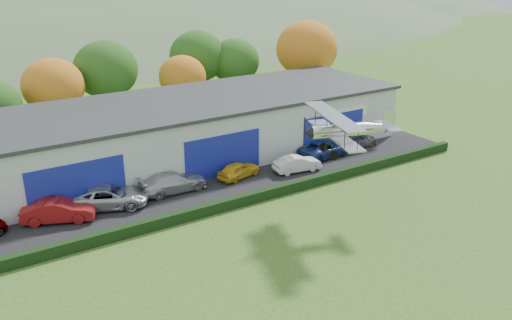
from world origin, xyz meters
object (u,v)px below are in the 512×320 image
car_6 (325,149)px  car_7 (356,140)px  hangar (191,128)px  car_2 (108,197)px  car_3 (173,182)px  car_5 (297,164)px  biplane (346,128)px  car_4 (239,170)px  car_1 (58,211)px

car_6 → car_7: size_ratio=1.15×
hangar → car_2: (-10.13, -6.80, -1.80)m
hangar → car_3: hangar is taller
car_5 → car_2: bearing=91.9°
hangar → car_6: 12.48m
hangar → car_7: 15.93m
hangar → biplane: size_ratio=5.29×
car_3 → car_4: 5.83m
hangar → car_4: bearing=-83.3°
car_6 → car_5: bearing=105.7°
hangar → car_3: 8.62m
car_2 → car_5: (15.89, -1.80, -0.12)m
car_5 → biplane: bearing=174.2°
car_2 → car_7: 24.54m
car_1 → car_6: car_1 is taller
car_1 → car_5: bearing=-71.8°
car_5 → car_7: size_ratio=0.91×
car_3 → biplane: (8.73, -9.80, 5.47)m
hangar → car_3: size_ratio=7.43×
car_3 → car_4: bearing=-92.6°
car_3 → car_5: size_ratio=1.31×
car_2 → hangar: bearing=-35.1°
car_4 → car_6: bearing=-104.2°
car_3 → car_6: bearing=-90.3°
biplane → car_1: bearing=169.7°
car_5 → biplane: 9.95m
car_2 → biplane: bearing=-104.2°
car_2 → car_3: bearing=-68.9°
car_5 → car_6: (4.39, 1.59, 0.05)m
hangar → car_2: hangar is taller
car_7 → biplane: biplane is taller
car_3 → car_4: car_3 is taller
car_4 → car_7: size_ratio=0.85×
car_1 → car_6: (23.90, 0.14, -0.08)m
biplane → hangar: bearing=120.8°
hangar → car_2: 12.33m
car_3 → car_5: bearing=-99.0°
car_3 → car_2: bearing=90.6°
car_3 → car_6: 15.13m
car_2 → car_7: (24.54, 0.30, -0.14)m
car_1 → car_3: size_ratio=0.90×
car_2 → biplane: biplane is taller
car_3 → car_7: bearing=-88.6°
car_5 → car_4: bearing=81.4°
hangar → car_7: size_ratio=8.87×
car_1 → car_4: 14.59m
car_2 → car_7: bearing=-68.3°
car_4 → car_7: bearing=-102.2°
car_5 → car_1: bearing=94.1°
car_1 → car_4: bearing=-67.4°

